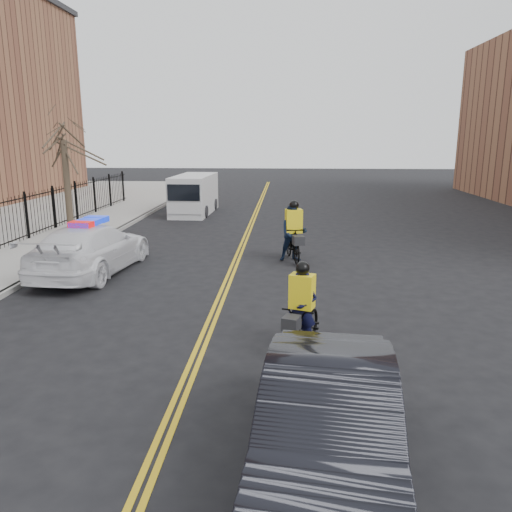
{
  "coord_description": "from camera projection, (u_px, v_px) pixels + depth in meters",
  "views": [
    {
      "loc": [
        1.73,
        -10.85,
        4.27
      ],
      "look_at": [
        0.99,
        1.55,
        1.3
      ],
      "focal_mm": 35.0,
      "sensor_mm": 36.0,
      "label": 1
    }
  ],
  "objects": [
    {
      "name": "center_line_left",
      "position": [
        239.0,
        249.0,
        19.4
      ],
      "size": [
        0.1,
        60.0,
        0.01
      ],
      "primitive_type": "cube",
      "color": "gold",
      "rests_on": "ground"
    },
    {
      "name": "center_line_right",
      "position": [
        243.0,
        250.0,
        19.39
      ],
      "size": [
        0.1,
        60.0,
        0.01
      ],
      "primitive_type": "cube",
      "color": "gold",
      "rests_on": "ground"
    },
    {
      "name": "cyclist_near",
      "position": [
        301.0,
        318.0,
        10.25
      ],
      "size": [
        1.23,
        1.98,
        1.84
      ],
      "rotation": [
        0.0,
        0.0,
        -0.34
      ],
      "color": "black",
      "rests_on": "ground"
    },
    {
      "name": "sidewalk",
      "position": [
        53.0,
        245.0,
        19.82
      ],
      "size": [
        3.0,
        60.0,
        0.15
      ],
      "primitive_type": "cube",
      "color": "gray",
      "rests_on": "ground"
    },
    {
      "name": "street_tree",
      "position": [
        65.0,
        155.0,
        20.96
      ],
      "size": [
        3.2,
        3.2,
        4.8
      ],
      "color": "#35291F",
      "rests_on": "sidewalk"
    },
    {
      "name": "ground",
      "position": [
        210.0,
        325.0,
        11.63
      ],
      "size": [
        120.0,
        120.0,
        0.0
      ],
      "primitive_type": "plane",
      "color": "black",
      "rests_on": "ground"
    },
    {
      "name": "cyclist_far",
      "position": [
        294.0,
        237.0,
        17.47
      ],
      "size": [
        1.09,
        2.2,
        2.15
      ],
      "rotation": [
        0.0,
        0.0,
        0.2
      ],
      "color": "black",
      "rests_on": "ground"
    },
    {
      "name": "police_cruiser",
      "position": [
        91.0,
        249.0,
        15.9
      ],
      "size": [
        2.66,
        5.64,
        1.75
      ],
      "rotation": [
        0.0,
        0.0,
        3.06
      ],
      "color": "white",
      "rests_on": "ground"
    },
    {
      "name": "cargo_van",
      "position": [
        194.0,
        195.0,
        28.27
      ],
      "size": [
        2.14,
        5.25,
        2.17
      ],
      "rotation": [
        0.0,
        0.0,
        -0.03
      ],
      "color": "silver",
      "rests_on": "ground"
    },
    {
      "name": "curb",
      "position": [
        90.0,
        246.0,
        19.73
      ],
      "size": [
        0.2,
        60.0,
        0.15
      ],
      "primitive_type": "cube",
      "color": "gray",
      "rests_on": "ground"
    },
    {
      "name": "iron_fence",
      "position": [
        14.0,
        222.0,
        19.69
      ],
      "size": [
        0.12,
        28.0,
        2.0
      ],
      "primitive_type": null,
      "color": "black",
      "rests_on": "ground"
    },
    {
      "name": "dark_sedan",
      "position": [
        328.0,
        429.0,
        6.12
      ],
      "size": [
        2.11,
        4.87,
        1.56
      ],
      "primitive_type": "imported",
      "rotation": [
        0.0,
        0.0,
        -0.1
      ],
      "color": "black",
      "rests_on": "ground"
    }
  ]
}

